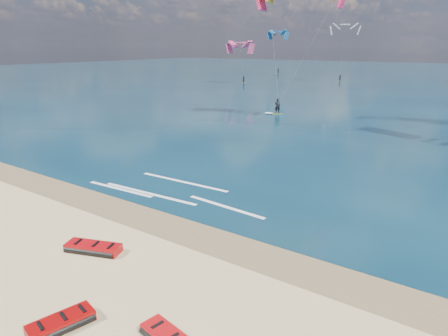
# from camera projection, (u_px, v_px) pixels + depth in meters

# --- Properties ---
(ground) EXTENTS (320.00, 320.00, 0.00)m
(ground) POSITION_uv_depth(u_px,v_px,m) (357.00, 114.00, 49.21)
(ground) COLOR tan
(ground) RESTS_ON ground
(wet_sand_strip) EXTENTS (320.00, 2.40, 0.01)m
(wet_sand_strip) POSITION_uv_depth(u_px,v_px,m) (135.00, 214.00, 20.07)
(wet_sand_strip) COLOR brown
(wet_sand_strip) RESTS_ON ground
(sea) EXTENTS (320.00, 200.00, 0.04)m
(sea) POSITION_uv_depth(u_px,v_px,m) (435.00, 79.00, 99.60)
(sea) COLOR #092636
(sea) RESTS_ON ground
(packed_kite_left) EXTENTS (2.72, 1.89, 0.40)m
(packed_kite_left) POSITION_uv_depth(u_px,v_px,m) (94.00, 251.00, 16.45)
(packed_kite_left) COLOR #B5090D
(packed_kite_left) RESTS_ON ground
(packed_kite_right) EXTENTS (1.57, 2.30, 0.39)m
(packed_kite_right) POSITION_uv_depth(u_px,v_px,m) (62.00, 328.00, 12.02)
(packed_kite_right) COLOR #990607
(packed_kite_right) RESTS_ON ground
(kitesurfer_main) EXTENTS (12.10, 7.36, 15.70)m
(kitesurfer_main) POSITION_uv_depth(u_px,v_px,m) (289.00, 45.00, 43.19)
(kitesurfer_main) COLOR #ABCD18
(kitesurfer_main) RESTS_ON sea
(shoreline_foam) EXTENTS (11.54, 3.59, 0.01)m
(shoreline_foam) POSITION_uv_depth(u_px,v_px,m) (168.00, 192.00, 23.04)
(shoreline_foam) COLOR white
(shoreline_foam) RESTS_ON ground
(distant_kites) EXTENTS (85.69, 33.28, 12.36)m
(distant_kites) POSITION_uv_depth(u_px,v_px,m) (382.00, 59.00, 83.17)
(distant_kites) COLOR #9FA1A7
(distant_kites) RESTS_ON ground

